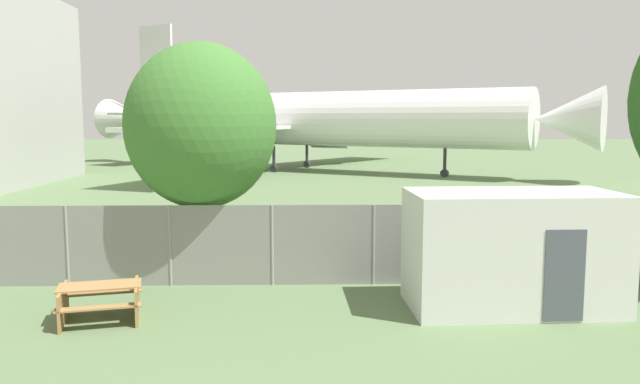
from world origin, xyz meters
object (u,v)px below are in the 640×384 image
at_px(picnic_bench_near_cabin, 100,298).
at_px(tree_left_of_cabin, 201,127).
at_px(airplane, 304,119).
at_px(portable_cabin, 512,250).

distance_m(picnic_bench_near_cabin, tree_left_of_cabin, 5.30).
relative_size(airplane, tree_left_of_cabin, 6.50).
bearing_deg(portable_cabin, airplane, 95.11).
bearing_deg(portable_cabin, tree_left_of_cabin, 155.59).
xyz_separation_m(portable_cabin, tree_left_of_cabin, (-7.25, 2.98, 2.67)).
bearing_deg(airplane, portable_cabin, -52.06).
bearing_deg(picnic_bench_near_cabin, tree_left_of_cabin, 67.24).
bearing_deg(tree_left_of_cabin, picnic_bench_near_cabin, -112.76).
height_order(airplane, portable_cabin, airplane).
bearing_deg(picnic_bench_near_cabin, portable_cabin, 4.54).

